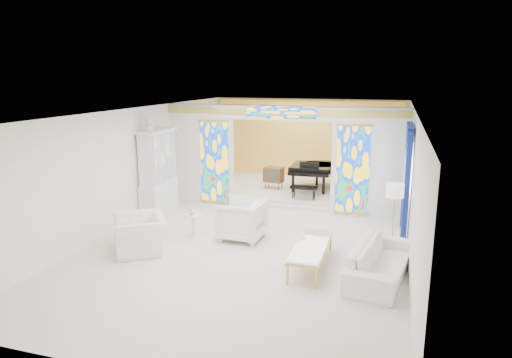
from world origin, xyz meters
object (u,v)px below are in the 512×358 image
(china_cabinet, at_px, (158,172))
(armchair_right, at_px, (241,220))
(grand_piano, at_px, (316,169))
(sofa, at_px, (380,261))
(armchair_left, at_px, (140,234))
(tv_console, at_px, (274,175))
(coffee_table, at_px, (311,247))

(china_cabinet, bearing_deg, armchair_right, -24.72)
(armchair_right, relative_size, grand_piano, 0.43)
(sofa, xyz_separation_m, grand_piano, (-2.29, 6.05, 0.50))
(armchair_left, relative_size, tv_console, 1.74)
(coffee_table, relative_size, tv_console, 2.95)
(sofa, bearing_deg, grand_piano, 29.82)
(sofa, bearing_deg, tv_console, 41.67)
(armchair_right, relative_size, coffee_table, 0.50)
(armchair_right, relative_size, tv_console, 1.48)
(armchair_right, bearing_deg, tv_console, -172.53)
(armchair_left, distance_m, sofa, 5.14)
(coffee_table, height_order, grand_piano, grand_piano)
(armchair_left, distance_m, coffee_table, 3.79)
(armchair_left, height_order, armchair_right, armchair_right)
(armchair_left, distance_m, grand_piano, 6.82)
(sofa, xyz_separation_m, tv_console, (-3.62, 5.66, 0.30))
(armchair_left, relative_size, sofa, 0.52)
(china_cabinet, bearing_deg, armchair_left, -69.53)
(armchair_right, distance_m, tv_console, 4.41)
(coffee_table, bearing_deg, armchair_right, 148.96)
(sofa, relative_size, grand_piano, 0.95)
(armchair_left, bearing_deg, coffee_table, 58.45)
(tv_console, bearing_deg, armchair_right, -77.73)
(china_cabinet, height_order, coffee_table, china_cabinet)
(sofa, xyz_separation_m, coffee_table, (-1.36, 0.14, 0.08))
(china_cabinet, relative_size, tv_console, 3.87)
(armchair_right, relative_size, sofa, 0.45)
(grand_piano, bearing_deg, armchair_right, -101.41)
(china_cabinet, bearing_deg, tv_console, 50.08)
(sofa, bearing_deg, coffee_table, 93.40)
(china_cabinet, relative_size, sofa, 1.17)
(coffee_table, bearing_deg, grand_piano, 98.93)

